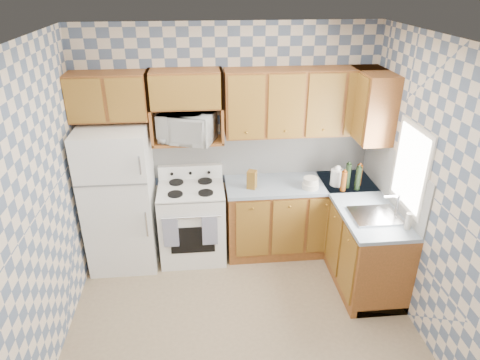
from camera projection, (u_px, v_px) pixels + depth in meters
The scene contains 30 objects.
floor at pixel (242, 327), 4.22m from camera, with size 3.40×3.40×0.00m, color #816C52.
back_wall at pixel (229, 141), 5.06m from camera, with size 3.40×0.02×2.70m, color slate.
right_wall at pixel (434, 199), 3.78m from camera, with size 0.02×3.20×2.70m, color slate.
backsplash_back at pixel (262, 152), 5.15m from camera, with size 2.60×0.01×0.56m, color silver.
backsplash_right at pixel (392, 176), 4.56m from camera, with size 0.01×1.60×0.56m, color silver.
refrigerator at pixel (120, 198), 4.86m from camera, with size 0.75×0.70×1.68m, color white.
stove_body at pixel (193, 223), 5.12m from camera, with size 0.76×0.65×0.90m, color white.
cooktop at pixel (191, 189), 4.92m from camera, with size 0.76×0.65×0.03m, color silver.
backguard at pixel (190, 172), 5.13m from camera, with size 0.76×0.08×0.17m, color white.
dish_towel_left at pixel (171, 233), 4.75m from camera, with size 0.17×0.03×0.36m, color navy.
dish_towel_right at pixel (210, 230), 4.79m from camera, with size 0.17×0.03×0.36m, color navy.
base_cabinets_back at pixel (298, 217), 5.26m from camera, with size 1.75×0.60×0.88m, color brown.
base_cabinets_right at pixel (357, 237), 4.87m from camera, with size 0.60×1.60×0.88m, color brown.
countertop_back at pixel (301, 184), 5.06m from camera, with size 1.77×0.63×0.04m, color gray.
countertop_right at pixel (362, 202), 4.66m from camera, with size 0.63×1.60×0.04m, color gray.
upper_cabinets_back at pixel (303, 102), 4.77m from camera, with size 1.75×0.33×0.74m, color brown.
upper_cabinets_fridge at pixel (108, 96), 4.53m from camera, with size 0.82×0.33×0.50m, color brown.
upper_cabinets_right at pixel (371, 105), 4.66m from camera, with size 0.33×0.70×0.74m, color brown.
microwave_shelf at pixel (188, 141), 4.83m from camera, with size 0.80×0.33×0.03m, color brown.
microwave at pixel (187, 127), 4.71m from camera, with size 0.59×0.40×0.32m, color white.
sink at pixel (375, 216), 4.34m from camera, with size 0.48×0.40×0.03m, color #B7B7BC.
window at pixel (411, 168), 4.14m from camera, with size 0.02×0.66×0.86m, color silver.
bottle_0 at pixel (348, 176), 4.87m from camera, with size 0.06×0.06×0.29m, color black.
bottle_1 at pixel (358, 178), 4.83m from camera, with size 0.06×0.06×0.27m, color black.
bottle_2 at pixel (359, 175), 4.92m from camera, with size 0.06×0.06×0.25m, color #632E0D.
bottle_3 at pixel (343, 181), 4.81m from camera, with size 0.06×0.06×0.24m, color #632E0D.
knife_block at pixel (252, 180), 4.87m from camera, with size 0.10×0.10×0.21m, color brown.
electric_kettle at pixel (337, 177), 4.95m from camera, with size 0.15×0.15×0.19m, color white.
food_containers at pixel (311, 183), 4.88m from camera, with size 0.19×0.19×0.13m, color beige, non-canonical shape.
soap_bottle at pixel (408, 221), 4.09m from camera, with size 0.06×0.06×0.17m, color beige.
Camera 1 is at (-0.33, -3.14, 3.15)m, focal length 32.00 mm.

